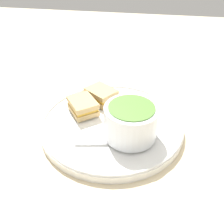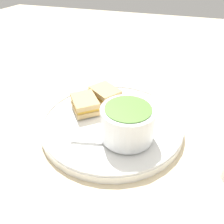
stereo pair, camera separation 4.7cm
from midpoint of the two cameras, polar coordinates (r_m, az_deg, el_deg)
ground_plane at (r=0.50m, az=2.73°, el=-3.82°), size 2.40×2.40×0.00m
plate at (r=0.49m, az=2.76°, el=-2.82°), size 0.31×0.31×0.02m
soup_bowl at (r=0.42m, az=7.28°, el=-2.82°), size 0.10×0.10×0.07m
spoon at (r=0.42m, az=5.43°, el=-8.01°), size 0.04×0.13×0.01m
sandwich_half_near at (r=0.54m, az=0.70°, el=4.61°), size 0.08×0.09×0.03m
sandwich_half_far at (r=0.51m, az=-4.44°, el=2.05°), size 0.09×0.09×0.03m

